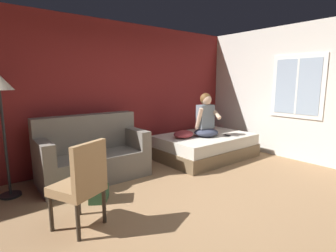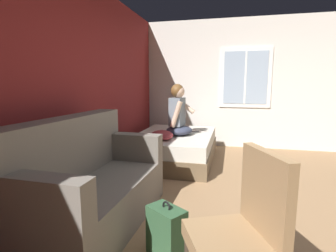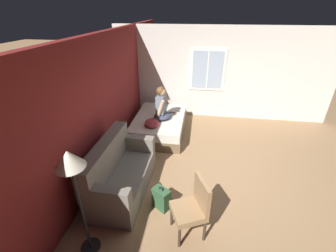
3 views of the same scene
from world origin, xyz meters
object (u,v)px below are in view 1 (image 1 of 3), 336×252
object	(u,v)px
side_chair	(81,182)
floor_lamp	(0,94)
couch	(93,155)
cell_phone	(227,135)
person_seated	(206,119)
backpack	(98,187)
bed	(205,146)
throw_pillow	(184,134)

from	to	relation	value
side_chair	floor_lamp	world-z (taller)	floor_lamp
couch	cell_phone	distance (m)	2.72
side_chair	person_seated	xyz separation A→B (m)	(2.95, 0.97, 0.30)
side_chair	backpack	world-z (taller)	side_chair
floor_lamp	cell_phone	bearing A→B (deg)	-10.37
backpack	cell_phone	bearing A→B (deg)	3.80
bed	cell_phone	distance (m)	0.51
person_seated	backpack	xyz separation A→B (m)	(-2.54, -0.43, -0.64)
couch	side_chair	xyz separation A→B (m)	(-0.70, -1.38, 0.14)
side_chair	cell_phone	bearing A→B (deg)	12.41
couch	throw_pillow	size ratio (longest dim) A/B	3.58
side_chair	person_seated	size ratio (longest dim) A/B	1.12
side_chair	person_seated	bearing A→B (deg)	18.28
throw_pillow	floor_lamp	size ratio (longest dim) A/B	0.28
side_chair	bed	bearing A→B (deg)	19.20
bed	side_chair	distance (m)	3.23
couch	person_seated	world-z (taller)	person_seated
person_seated	floor_lamp	size ratio (longest dim) A/B	0.51
side_chair	person_seated	world-z (taller)	person_seated
person_seated	throw_pillow	size ratio (longest dim) A/B	1.82
throw_pillow	couch	bearing A→B (deg)	172.72
bed	side_chair	size ratio (longest dim) A/B	2.03
couch	backpack	world-z (taller)	couch
cell_phone	floor_lamp	xyz separation A→B (m)	(-3.84, 0.70, 0.94)
bed	floor_lamp	bearing A→B (deg)	173.84
bed	person_seated	bearing A→B (deg)	-135.51
bed	floor_lamp	xyz separation A→B (m)	(-3.53, 0.38, 1.19)
backpack	side_chair	bearing A→B (deg)	-126.94
bed	backpack	size ratio (longest dim) A/B	4.35
side_chair	cell_phone	size ratio (longest dim) A/B	6.81
backpack	cell_phone	size ratio (longest dim) A/B	3.18
floor_lamp	backpack	bearing A→B (deg)	-44.80
person_seated	floor_lamp	xyz separation A→B (m)	(-3.45, 0.46, 0.59)
backpack	floor_lamp	bearing A→B (deg)	135.20
bed	throw_pillow	bearing A→B (deg)	170.14
couch	cell_phone	world-z (taller)	couch
person_seated	backpack	bearing A→B (deg)	-170.31
throw_pillow	backpack	bearing A→B (deg)	-163.83
couch	cell_phone	xyz separation A→B (m)	(2.64, -0.64, 0.09)
couch	person_seated	xyz separation A→B (m)	(2.25, -0.40, 0.44)
throw_pillow	cell_phone	xyz separation A→B (m)	(0.84, -0.41, -0.07)
bed	side_chair	xyz separation A→B (m)	(-3.03, -1.06, 0.30)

